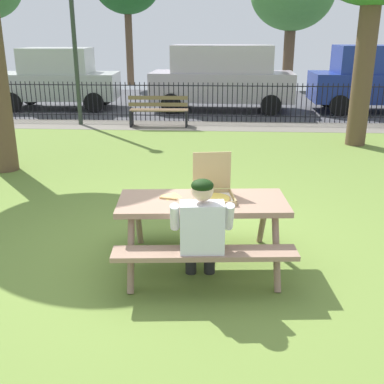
% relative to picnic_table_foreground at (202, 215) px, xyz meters
% --- Properties ---
extents(ground, '(28.00, 12.41, 0.02)m').
position_rel_picnic_table_foreground_xyz_m(ground, '(-0.43, 2.62, -0.61)').
color(ground, olive).
extents(cobblestone_walkway, '(28.00, 1.40, 0.01)m').
position_rel_picnic_table_foreground_xyz_m(cobblestone_walkway, '(-0.43, 8.12, -0.60)').
color(cobblestone_walkway, slate).
extents(street_asphalt, '(28.00, 7.69, 0.01)m').
position_rel_picnic_table_foreground_xyz_m(street_asphalt, '(-0.43, 12.66, -0.60)').
color(street_asphalt, '#424247').
extents(picnic_table_foreground, '(1.91, 1.62, 0.79)m').
position_rel_picnic_table_foreground_xyz_m(picnic_table_foreground, '(0.00, 0.00, 0.00)').
color(picnic_table_foreground, '#997862').
rests_on(picnic_table_foreground, ground).
extents(pizza_box_open, '(0.48, 0.50, 0.47)m').
position_rel_picnic_table_foreground_xyz_m(pizza_box_open, '(0.11, 0.08, 0.26)').
color(pizza_box_open, tan).
rests_on(pizza_box_open, picnic_table_foreground).
extents(pizza_slice_on_table, '(0.23, 0.24, 0.02)m').
position_rel_picnic_table_foreground_xyz_m(pizza_slice_on_table, '(-0.35, 0.08, 0.18)').
color(pizza_slice_on_table, '#ECCE63').
rests_on(pizza_slice_on_table, picnic_table_foreground).
extents(adult_at_table, '(0.62, 0.61, 1.19)m').
position_rel_picnic_table_foreground_xyz_m(adult_at_table, '(0.01, -0.50, 0.06)').
color(adult_at_table, black).
rests_on(adult_at_table, ground).
extents(iron_fence_streetside, '(19.07, 0.03, 1.11)m').
position_rel_picnic_table_foreground_xyz_m(iron_fence_streetside, '(-0.43, 8.82, -0.03)').
color(iron_fence_streetside, black).
rests_on(iron_fence_streetside, ground).
extents(park_bench_center, '(1.61, 0.51, 0.85)m').
position_rel_picnic_table_foreground_xyz_m(park_bench_center, '(-1.53, 7.98, -0.18)').
color(park_bench_center, brown).
rests_on(park_bench_center, ground).
extents(lamp_post_walkway, '(0.28, 0.28, 4.58)m').
position_rel_picnic_table_foreground_xyz_m(lamp_post_walkway, '(-3.78, 8.14, 2.16)').
color(lamp_post_walkway, '#2D382D').
rests_on(lamp_post_walkway, ground).
extents(parked_car_far_left, '(3.98, 2.00, 1.98)m').
position_rel_picnic_table_foreground_xyz_m(parked_car_far_left, '(-5.28, 10.92, 0.41)').
color(parked_car_far_left, '#B9BDB6').
rests_on(parked_car_far_left, ground).
extents(parked_car_left, '(4.66, 2.08, 2.08)m').
position_rel_picnic_table_foreground_xyz_m(parked_car_left, '(0.18, 10.92, 0.50)').
color(parked_car_left, '#BDB1BB').
rests_on(parked_car_left, ground).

